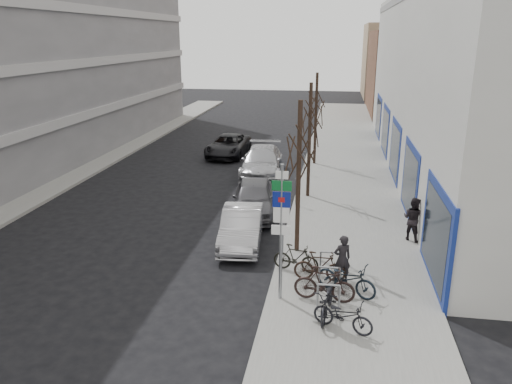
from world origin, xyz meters
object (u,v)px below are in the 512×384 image
(tree_near, at_px, (299,142))
(meter_mid, at_px, (296,189))
(highway_sign_pole, at_px, (281,225))
(meter_back, at_px, (304,160))
(meter_front, at_px, (283,235))
(lane_car, at_px, (228,146))
(tree_far, at_px, (317,97))
(bike_mid_curb, at_px, (347,276))
(bike_near_right, at_px, (324,284))
(parked_car_front, at_px, (242,227))
(pedestrian_near, at_px, (342,259))
(bike_mid_inner, at_px, (296,258))
(tree_mid, at_px, (310,113))
(parked_car_back, at_px, (262,162))
(bike_rack, at_px, (329,276))
(bike_near_left, at_px, (328,298))
(parked_car_mid, at_px, (254,198))
(bike_far_curb, at_px, (343,313))
(pedestrian_far, at_px, (413,219))
(bike_far_inner, at_px, (320,266))

(tree_near, xyz_separation_m, meter_mid, (-0.45, 5.00, -3.19))
(highway_sign_pole, relative_size, meter_back, 3.31)
(meter_front, bearing_deg, lane_car, 108.97)
(tree_far, distance_m, bike_mid_curb, 16.37)
(bike_near_right, bearing_deg, meter_front, 33.47)
(meter_back, relative_size, parked_car_front, 0.31)
(pedestrian_near, bearing_deg, meter_front, -63.65)
(meter_back, height_order, bike_mid_inner, meter_back)
(highway_sign_pole, xyz_separation_m, pedestrian_near, (1.77, 1.33, -1.53))
(pedestrian_near, bearing_deg, bike_mid_curb, 76.33)
(bike_mid_curb, bearing_deg, parked_car_front, 72.95)
(tree_mid, relative_size, parked_car_back, 1.02)
(bike_rack, xyz_separation_m, parked_car_back, (-4.00, 13.20, 0.12))
(meter_front, distance_m, bike_near_left, 4.13)
(parked_car_mid, bearing_deg, pedestrian_near, -65.63)
(tree_far, xyz_separation_m, meter_front, (-0.45, -13.50, -3.19))
(bike_rack, distance_m, pedestrian_near, 0.85)
(tree_far, bearing_deg, lane_car, 163.25)
(bike_mid_curb, xyz_separation_m, parked_car_mid, (-3.91, 6.85, 0.03))
(meter_mid, distance_m, bike_mid_curb, 8.22)
(bike_mid_curb, distance_m, bike_far_curb, 1.96)
(highway_sign_pole, bearing_deg, meter_back, 91.02)
(highway_sign_pole, relative_size, bike_mid_inner, 2.72)
(parked_car_front, distance_m, lane_car, 14.53)
(bike_near_left, bearing_deg, parked_car_mid, 120.48)
(parked_car_mid, distance_m, pedestrian_far, 6.79)
(bike_rack, distance_m, bike_far_curb, 2.03)
(bike_near_right, bearing_deg, pedestrian_far, -25.22)
(parked_car_front, xyz_separation_m, pedestrian_near, (3.69, -2.81, 0.24))
(tree_mid, distance_m, meter_mid, 3.55)
(bike_mid_inner, bearing_deg, parked_car_mid, 34.49)
(bike_mid_inner, bearing_deg, meter_back, 14.63)
(meter_back, xyz_separation_m, parked_car_front, (-1.67, -9.88, -0.23))
(meter_mid, height_order, bike_mid_inner, meter_mid)
(bike_rack, xyz_separation_m, bike_near_left, (-0.01, -1.38, 0.03))
(highway_sign_pole, distance_m, meter_mid, 8.65)
(meter_mid, xyz_separation_m, parked_car_back, (-2.35, 5.30, -0.13))
(tree_near, bearing_deg, tree_mid, 90.00)
(bike_near_left, relative_size, bike_near_right, 0.98)
(tree_near, distance_m, meter_front, 3.26)
(bike_near_right, height_order, parked_car_mid, parked_car_mid)
(bike_mid_curb, height_order, parked_car_mid, parked_car_mid)
(highway_sign_pole, distance_m, tree_mid, 10.15)
(tree_mid, distance_m, bike_far_curb, 12.01)
(meter_front, distance_m, pedestrian_far, 5.13)
(meter_mid, height_order, bike_mid_curb, meter_mid)
(meter_back, bearing_deg, parked_car_mid, -104.91)
(meter_mid, relative_size, bike_far_inner, 0.77)
(pedestrian_far, bearing_deg, tree_far, -32.70)
(parked_car_front, relative_size, pedestrian_near, 2.67)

